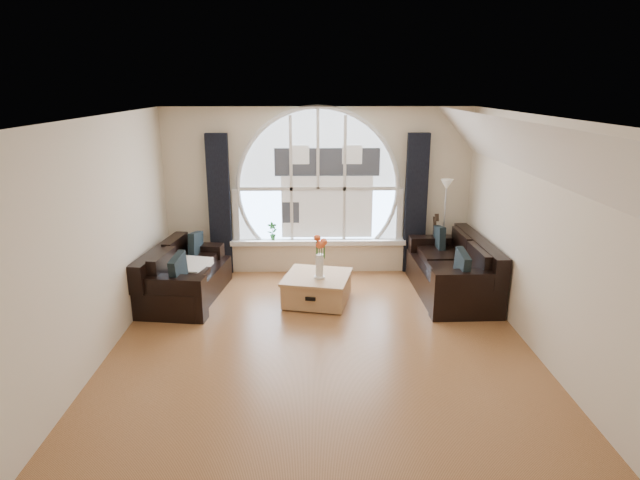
{
  "coord_description": "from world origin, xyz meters",
  "views": [
    {
      "loc": [
        -0.13,
        -5.92,
        3.03
      ],
      "look_at": [
        0.0,
        0.9,
        1.05
      ],
      "focal_mm": 30.12,
      "sensor_mm": 36.0,
      "label": 1
    }
  ],
  "objects_px": {
    "guitar": "(434,244)",
    "sofa_left": "(185,272)",
    "sofa_right": "(452,269)",
    "coffee_chest": "(317,287)",
    "vase_flowers": "(319,252)",
    "potted_plant": "(272,231)",
    "floor_lamp": "(444,228)"
  },
  "relations": [
    {
      "from": "sofa_left",
      "to": "potted_plant",
      "type": "distance_m",
      "value": 1.7
    },
    {
      "from": "sofa_left",
      "to": "sofa_right",
      "type": "height_order",
      "value": "sofa_right"
    },
    {
      "from": "coffee_chest",
      "to": "vase_flowers",
      "type": "bearing_deg",
      "value": -59.83
    },
    {
      "from": "coffee_chest",
      "to": "floor_lamp",
      "type": "bearing_deg",
      "value": 40.64
    },
    {
      "from": "coffee_chest",
      "to": "potted_plant",
      "type": "xyz_separation_m",
      "value": [
        -0.72,
        1.34,
        0.48
      ]
    },
    {
      "from": "coffee_chest",
      "to": "potted_plant",
      "type": "distance_m",
      "value": 1.6
    },
    {
      "from": "sofa_right",
      "to": "guitar",
      "type": "xyz_separation_m",
      "value": [
        -0.08,
        0.88,
        0.13
      ]
    },
    {
      "from": "floor_lamp",
      "to": "coffee_chest",
      "type": "bearing_deg",
      "value": -152.21
    },
    {
      "from": "potted_plant",
      "to": "vase_flowers",
      "type": "bearing_deg",
      "value": -62.46
    },
    {
      "from": "coffee_chest",
      "to": "guitar",
      "type": "bearing_deg",
      "value": 43.11
    },
    {
      "from": "potted_plant",
      "to": "floor_lamp",
      "type": "bearing_deg",
      "value": -5.34
    },
    {
      "from": "vase_flowers",
      "to": "sofa_left",
      "type": "bearing_deg",
      "value": 171.72
    },
    {
      "from": "sofa_right",
      "to": "sofa_left",
      "type": "bearing_deg",
      "value": 179.33
    },
    {
      "from": "guitar",
      "to": "potted_plant",
      "type": "bearing_deg",
      "value": 166.29
    },
    {
      "from": "floor_lamp",
      "to": "potted_plant",
      "type": "xyz_separation_m",
      "value": [
        -2.78,
        0.26,
        -0.1
      ]
    },
    {
      "from": "vase_flowers",
      "to": "sofa_right",
      "type": "bearing_deg",
      "value": 9.76
    },
    {
      "from": "guitar",
      "to": "sofa_left",
      "type": "bearing_deg",
      "value": -175.14
    },
    {
      "from": "sofa_right",
      "to": "potted_plant",
      "type": "xyz_separation_m",
      "value": [
        -2.72,
        1.1,
        0.3
      ]
    },
    {
      "from": "sofa_left",
      "to": "guitar",
      "type": "distance_m",
      "value": 3.95
    },
    {
      "from": "coffee_chest",
      "to": "vase_flowers",
      "type": "relative_size",
      "value": 1.29
    },
    {
      "from": "sofa_left",
      "to": "floor_lamp",
      "type": "xyz_separation_m",
      "value": [
        3.98,
        0.9,
        0.4
      ]
    },
    {
      "from": "coffee_chest",
      "to": "sofa_left",
      "type": "bearing_deg",
      "value": -172.65
    },
    {
      "from": "guitar",
      "to": "floor_lamp",
      "type": "bearing_deg",
      "value": -21.99
    },
    {
      "from": "floor_lamp",
      "to": "guitar",
      "type": "bearing_deg",
      "value": 166.81
    },
    {
      "from": "vase_flowers",
      "to": "floor_lamp",
      "type": "bearing_deg",
      "value": 30.28
    },
    {
      "from": "floor_lamp",
      "to": "potted_plant",
      "type": "height_order",
      "value": "floor_lamp"
    },
    {
      "from": "coffee_chest",
      "to": "floor_lamp",
      "type": "relative_size",
      "value": 0.56
    },
    {
      "from": "sofa_left",
      "to": "potted_plant",
      "type": "xyz_separation_m",
      "value": [
        1.2,
        1.16,
        0.3
      ]
    },
    {
      "from": "floor_lamp",
      "to": "guitar",
      "type": "xyz_separation_m",
      "value": [
        -0.14,
        0.03,
        -0.27
      ]
    },
    {
      "from": "guitar",
      "to": "potted_plant",
      "type": "height_order",
      "value": "guitar"
    },
    {
      "from": "sofa_right",
      "to": "vase_flowers",
      "type": "bearing_deg",
      "value": -171.71
    },
    {
      "from": "coffee_chest",
      "to": "potted_plant",
      "type": "relative_size",
      "value": 2.99
    }
  ]
}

